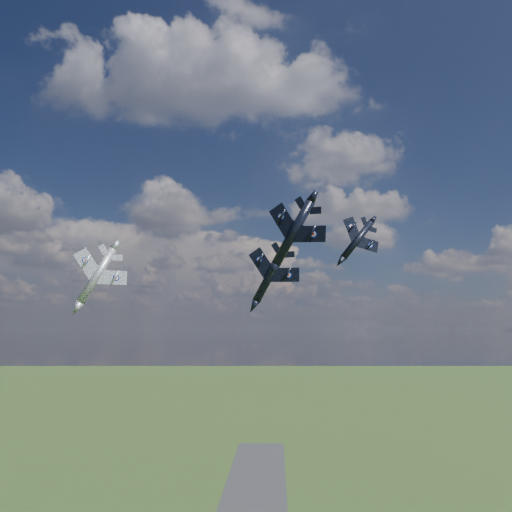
# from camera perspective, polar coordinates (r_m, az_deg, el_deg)

# --- Properties ---
(jet_lead_navy) EXTENTS (13.78, 16.86, 7.85)m
(jet_lead_navy) POSITION_cam_1_polar(r_m,az_deg,el_deg) (87.20, 1.69, -2.04)
(jet_lead_navy) COLOR black
(jet_right_navy) EXTENTS (14.81, 17.19, 7.96)m
(jet_right_navy) POSITION_cam_1_polar(r_m,az_deg,el_deg) (73.33, 4.27, 2.65)
(jet_right_navy) COLOR black
(jet_high_navy) EXTENTS (14.00, 16.72, 8.89)m
(jet_high_navy) POSITION_cam_1_polar(r_m,az_deg,el_deg) (104.03, 11.48, 1.79)
(jet_high_navy) COLOR black
(jet_left_silver) EXTENTS (16.73, 18.81, 8.05)m
(jet_left_silver) POSITION_cam_1_polar(r_m,az_deg,el_deg) (94.33, -17.73, -2.15)
(jet_left_silver) COLOR #91929A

